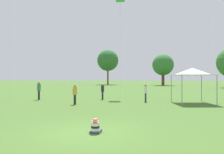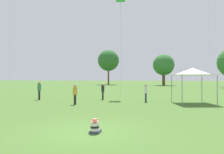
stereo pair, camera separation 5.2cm
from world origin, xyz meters
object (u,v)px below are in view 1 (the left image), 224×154
object	(u,v)px
distant_tree_0	(163,65)
distant_tree_2	(108,60)
person_standing_1	(75,93)
person_standing_0	(103,90)
person_standing_3	(39,89)
person_standing_2	(146,91)
canopy_tent	(192,72)
kite_2	(120,1)
seated_toddler	(95,127)

from	to	relation	value
distant_tree_0	distant_tree_2	xyz separation A→B (m)	(-16.70, 4.87, 1.83)
distant_tree_0	person_standing_1	bearing A→B (deg)	-103.47
person_standing_0	distant_tree_0	bearing A→B (deg)	108.35
person_standing_3	person_standing_2	bearing A→B (deg)	-98.15
person_standing_0	distant_tree_0	distance (m)	43.22
canopy_tent	distant_tree_2	distance (m)	51.32
person_standing_0	person_standing_3	xyz separation A→B (m)	(-6.17, -1.23, 0.11)
person_standing_3	distant_tree_0	size ratio (longest dim) A/B	0.20
person_standing_0	kite_2	xyz separation A→B (m)	(1.38, 3.77, 10.22)
person_standing_2	distant_tree_0	world-z (taller)	distant_tree_0
person_standing_0	distant_tree_0	xyz separation A→B (m)	(9.58, 41.87, 4.84)
person_standing_1	distant_tree_2	distance (m)	51.82
person_standing_1	person_standing_3	distance (m)	5.63
person_standing_1	person_standing_3	bearing A→B (deg)	126.68
person_standing_0	person_standing_1	xyz separation A→B (m)	(-1.48, -4.34, 0.00)
person_standing_3	canopy_tent	size ratio (longest dim) A/B	0.50
person_standing_3	distant_tree_2	bearing A→B (deg)	-4.88
person_standing_1	distant_tree_2	bearing A→B (deg)	76.56
person_standing_0	person_standing_2	world-z (taller)	person_standing_0
seated_toddler	kite_2	size ratio (longest dim) A/B	0.05
person_standing_0	distant_tree_2	xyz separation A→B (m)	(-7.11, 46.74, 6.67)
person_standing_0	person_standing_3	world-z (taller)	person_standing_3
person_standing_1	canopy_tent	distance (m)	10.15
person_standing_0	person_standing_1	bearing A→B (deg)	-77.63
person_standing_3	kite_2	world-z (taller)	kite_2
canopy_tent	kite_2	bearing A→B (deg)	140.04
person_standing_0	distant_tree_0	size ratio (longest dim) A/B	0.18
person_standing_2	person_standing_3	xyz separation A→B (m)	(-10.42, 0.39, 0.10)
person_standing_2	distant_tree_0	distance (m)	44.08
seated_toddler	person_standing_2	world-z (taller)	person_standing_2
distant_tree_0	distant_tree_2	bearing A→B (deg)	163.73
person_standing_0	canopy_tent	bearing A→B (deg)	17.72
person_standing_1	canopy_tent	world-z (taller)	canopy_tent
kite_2	person_standing_1	bearing A→B (deg)	115.18
seated_toddler	person_standing_3	distance (m)	14.50
person_standing_1	distant_tree_2	size ratio (longest dim) A/B	0.15
canopy_tent	distant_tree_0	world-z (taller)	distant_tree_0
distant_tree_0	distant_tree_2	distance (m)	17.49
person_standing_1	person_standing_2	xyz separation A→B (m)	(5.74, 2.72, 0.01)
canopy_tent	distant_tree_0	bearing A→B (deg)	88.24
distant_tree_0	canopy_tent	bearing A→B (deg)	-91.76
kite_2	distant_tree_2	xyz separation A→B (m)	(-8.49, 42.97, -3.55)
person_standing_0	person_standing_1	world-z (taller)	person_standing_1
seated_toddler	person_standing_2	distance (m)	11.65
person_standing_0	canopy_tent	distance (m)	8.65
canopy_tent	distant_tree_2	world-z (taller)	distant_tree_2
seated_toddler	distant_tree_0	world-z (taller)	distant_tree_0
seated_toddler	person_standing_2	size ratio (longest dim) A/B	0.36
person_standing_3	distant_tree_2	world-z (taller)	distant_tree_2
person_standing_3	seated_toddler	bearing A→B (deg)	-150.80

